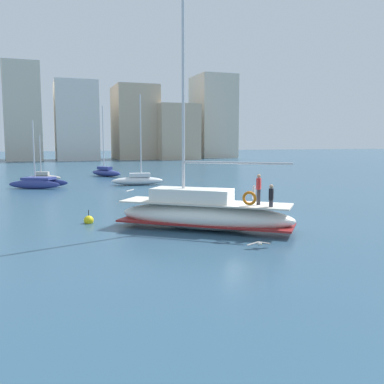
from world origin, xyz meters
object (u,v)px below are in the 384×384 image
moored_sloop_near (138,179)px  mooring_buoy (89,220)px  main_sailboat (203,212)px  moored_cutter_left (43,177)px  moored_sloop_far (39,182)px  seagull (259,243)px  moored_cutter_right (106,172)px

moored_sloop_near → mooring_buoy: 21.76m
main_sailboat → moored_cutter_left: size_ratio=2.62×
moored_sloop_near → moored_sloop_far: bearing=175.9°
moored_cutter_left → seagull: size_ratio=4.97×
seagull → moored_cutter_right: bearing=90.7°
seagull → moored_cutter_left: bearing=102.7°
moored_cutter_left → seagull: 38.99m
main_sailboat → moored_sloop_near: size_ratio=1.47×
moored_sloop_far → mooring_buoy: size_ratio=7.69×
moored_cutter_right → main_sailboat: bearing=-90.5°
moored_cutter_right → moored_cutter_left: bearing=-154.2°
main_sailboat → moored_sloop_near: main_sailboat is taller
moored_cutter_left → moored_sloop_far: bearing=-93.7°
moored_cutter_left → main_sailboat: bearing=-76.9°
moored_sloop_near → seagull: size_ratio=8.86×
mooring_buoy → main_sailboat: bearing=-34.2°
moored_sloop_near → moored_cutter_left: (-9.56, 9.08, -0.17)m
moored_cutter_left → mooring_buoy: 29.61m
moored_cutter_right → moored_sloop_near: bearing=-83.4°
mooring_buoy → seagull: bearing=-52.9°
moored_cutter_right → mooring_buoy: size_ratio=10.65×
moored_cutter_right → seagull: moored_cutter_right is taller
main_sailboat → seagull: (0.82, -4.70, -0.70)m
moored_sloop_far → main_sailboat: bearing=-71.6°
moored_sloop_near → moored_cutter_right: moored_sloop_near is taller
main_sailboat → moored_sloop_near: bearing=85.7°
main_sailboat → seagull: bearing=-80.1°
moored_cutter_right → mooring_buoy: moored_cutter_right is taller
mooring_buoy → moored_sloop_far: bearing=97.2°
main_sailboat → mooring_buoy: size_ratio=16.11×
moored_cutter_left → moored_cutter_right: 8.95m
mooring_buoy → moored_cutter_left: bearing=94.1°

